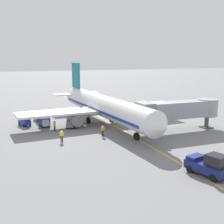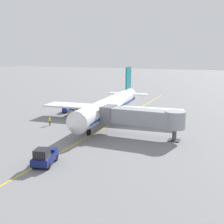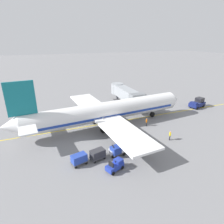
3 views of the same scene
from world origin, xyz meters
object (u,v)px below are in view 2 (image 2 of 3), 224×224
baggage_cart_front (73,111)px  ground_crew_marshaller (68,114)px  baggage_tug_spare (82,116)px  ground_crew_wing_walker (80,123)px  parked_airliner (110,106)px  jet_bridge (142,117)px  ground_crew_loader (50,121)px  baggage_cart_second_in_train (80,109)px  baggage_tug_lead (65,110)px  pushback_tractor (45,157)px  baggage_tug_trailing (73,112)px  baggage_cart_third_in_train (85,107)px

baggage_cart_front → ground_crew_marshaller: size_ratio=1.76×
baggage_tug_spare → ground_crew_wing_walker: size_ratio=1.63×
parked_airliner → jet_bridge: size_ratio=2.59×
ground_crew_marshaller → ground_crew_wing_walker: bearing=137.2°
ground_crew_loader → baggage_cart_second_in_train: bearing=-86.4°
ground_crew_wing_walker → baggage_tug_lead: bearing=-46.9°
baggage_cart_front → ground_crew_wing_walker: bearing=127.6°
baggage_tug_spare → baggage_cart_second_in_train: (3.87, -5.81, 0.24)m
pushback_tractor → baggage_tug_trailing: pushback_tractor is taller
baggage_tug_spare → ground_crew_wing_walker: 7.65m
baggage_cart_front → ground_crew_wing_walker: ground_crew_wing_walker is taller
baggage_cart_second_in_train → ground_crew_marshaller: size_ratio=1.76×
baggage_tug_lead → baggage_cart_second_in_train: baggage_tug_lead is taller
ground_crew_marshaller → baggage_cart_front: bearing=-74.1°
baggage_cart_second_in_train → baggage_cart_third_in_train: same height
baggage_tug_lead → baggage_cart_third_in_train: 5.20m
jet_bridge → ground_crew_marshaller: size_ratio=8.53×
pushback_tractor → baggage_tug_lead: size_ratio=1.74×
baggage_cart_front → parked_airliner: bearing=169.3°
ground_crew_wing_walker → ground_crew_loader: bearing=7.1°
baggage_tug_trailing → jet_bridge: bearing=151.6°
jet_bridge → pushback_tractor: bearing=65.8°
baggage_tug_lead → baggage_tug_trailing: same height
jet_bridge → baggage_cart_second_in_train: bearing=-35.0°
pushback_tractor → baggage_tug_lead: 33.22m
baggage_tug_lead → baggage_cart_third_in_train: bearing=-125.2°
pushback_tractor → baggage_tug_spare: size_ratio=1.75×
pushback_tractor → baggage_cart_second_in_train: bearing=-68.2°
baggage_cart_front → ground_crew_marshaller: ground_crew_marshaller is taller
ground_crew_wing_walker → ground_crew_loader: (6.45, 0.81, 0.00)m
baggage_tug_lead → ground_crew_marshaller: size_ratio=1.64×
ground_crew_marshaller → baggage_tug_lead: bearing=-52.1°
baggage_tug_spare → parked_airliner: bearing=-173.3°
baggage_tug_trailing → baggage_tug_spare: bearing=145.8°
pushback_tractor → ground_crew_wing_walker: bearing=-74.6°
pushback_tractor → jet_bridge: bearing=-114.2°
pushback_tractor → ground_crew_wing_walker: 18.88m
jet_bridge → baggage_cart_third_in_train: (20.09, -16.73, -2.51)m
baggage_tug_trailing → baggage_tug_lead: bearing=-28.7°
parked_airliner → baggage_tug_spare: bearing=6.7°
parked_airliner → ground_crew_marshaller: parked_airliner is taller
parked_airliner → ground_crew_loader: size_ratio=22.10×
jet_bridge → baggage_tug_lead: 26.38m
baggage_tug_lead → ground_crew_marshaller: 6.85m
baggage_tug_lead → ground_crew_wing_walker: bearing=133.1°
baggage_cart_third_in_train → ground_crew_marshaller: size_ratio=1.76×
jet_bridge → baggage_cart_third_in_train: jet_bridge is taller
parked_airliner → baggage_cart_second_in_train: size_ratio=12.54×
parked_airliner → ground_crew_marshaller: bearing=11.1°
baggage_cart_front → baggage_cart_third_in_train: bearing=-88.5°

